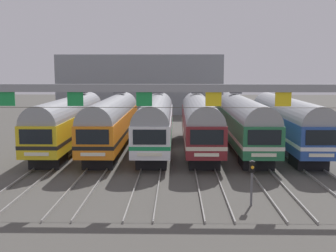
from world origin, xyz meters
The scene contains 11 objects.
ground_plane centered at (0.00, 0.00, 0.00)m, with size 160.00×160.00×0.00m, color #4C4944.
track_bed centered at (0.00, 17.00, 0.07)m, with size 21.10×70.00×0.15m.
commuter_train_yellow centered at (-9.80, 0.00, 2.69)m, with size 2.88×18.06×5.05m.
commuter_train_orange centered at (-5.88, 0.00, 2.69)m, with size 2.88×18.06×5.05m.
commuter_train_white centered at (-1.96, 0.00, 2.69)m, with size 2.88×18.06×5.05m.
commuter_train_maroon centered at (1.96, 0.00, 2.69)m, with size 2.88×18.06×5.05m.
commuter_train_green centered at (5.88, 0.00, 2.69)m, with size 2.88×18.06×5.05m.
commuter_train_blue centered at (9.80, -0.01, 2.69)m, with size 2.88×18.06×4.77m.
catenary_gantry centered at (0.00, -13.50, 5.33)m, with size 24.84×0.44×6.97m.
yard_signal_mast centered at (3.92, -15.23, 1.75)m, with size 0.28×0.35×2.49m.
maintenance_building centered at (-5.97, 33.39, 4.76)m, with size 26.64×10.00×9.51m, color gray.
Camera 1 is at (-0.17, -36.84, 7.35)m, focal length 44.19 mm.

